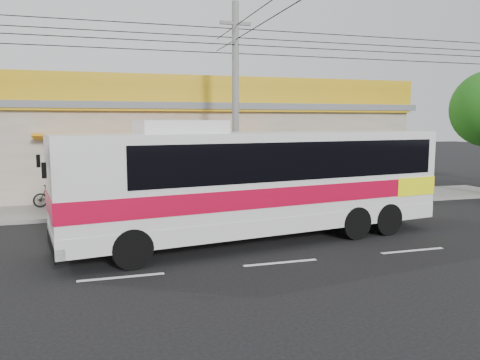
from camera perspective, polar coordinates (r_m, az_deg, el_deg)
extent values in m
plane|color=black|center=(14.59, 1.33, -7.29)|extent=(120.00, 120.00, 0.00)
cube|color=slate|center=(20.24, -3.91, -3.02)|extent=(30.00, 3.20, 0.15)
cube|color=gray|center=(25.47, -6.73, 3.61)|extent=(22.00, 8.00, 4.20)
cube|color=#575A5E|center=(25.43, -6.80, 8.68)|extent=(22.60, 8.60, 0.30)
cube|color=gold|center=(21.41, -4.91, 10.48)|extent=(22.00, 0.24, 1.60)
cube|color=#AD1409|center=(21.07, -10.32, 10.45)|extent=(9.00, 0.10, 1.20)
cube|color=#197214|center=(23.58, 11.02, 10.07)|extent=(2.40, 0.10, 1.10)
cube|color=navy|center=(24.94, 16.60, 9.73)|extent=(2.20, 0.10, 1.10)
cube|color=orange|center=(20.89, -10.15, 5.27)|extent=(10.00, 1.20, 0.37)
cube|color=silver|center=(14.15, 2.41, 0.01)|extent=(12.10, 4.30, 2.87)
cube|color=#B60728|center=(14.20, 2.40, -1.38)|extent=(12.15, 4.34, 0.54)
cube|color=#F8FF0D|center=(17.20, 17.70, -0.23)|extent=(1.96, 2.75, 0.59)
cube|color=black|center=(14.43, 4.85, 2.69)|extent=(10.16, 4.03, 1.09)
cube|color=black|center=(12.49, -22.02, 0.60)|extent=(0.50, 2.17, 1.48)
cube|color=silver|center=(13.07, -7.23, 6.45)|extent=(2.56, 1.74, 0.36)
cylinder|color=black|center=(11.96, -13.02, -8.16)|extent=(1.06, 0.47, 1.03)
cylinder|color=black|center=(14.08, -15.03, -5.91)|extent=(1.06, 0.47, 1.03)
cylinder|color=black|center=(15.83, 17.46, -4.57)|extent=(1.06, 0.47, 1.03)
cylinder|color=black|center=(17.49, 12.46, -3.32)|extent=(1.06, 0.47, 1.03)
imported|color=black|center=(20.82, -21.92, -1.75)|extent=(1.58, 0.90, 0.91)
cylinder|color=slate|center=(18.65, -0.55, 8.61)|extent=(0.27, 0.27, 8.23)
cube|color=slate|center=(19.03, -0.56, 18.57)|extent=(1.24, 0.12, 0.12)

